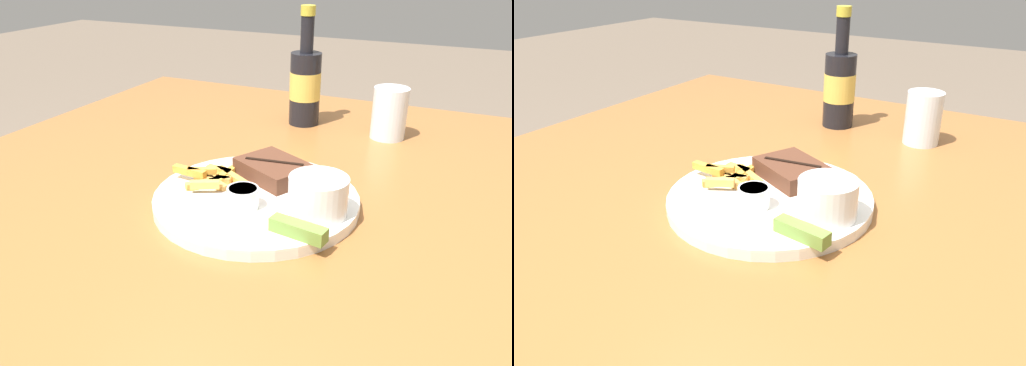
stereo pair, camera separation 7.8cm
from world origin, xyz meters
TOP-DOWN VIEW (x-y plane):
  - dining_table at (0.00, 0.00)m, footprint 1.26×1.32m
  - dinner_plate at (0.00, 0.00)m, footprint 0.32×0.32m
  - steak_portion at (0.00, 0.07)m, footprint 0.14×0.13m
  - fries_pile at (-0.08, 0.01)m, footprint 0.13×0.11m
  - coleslaw_cup at (0.11, -0.02)m, footprint 0.09×0.09m
  - dipping_sauce_cup at (0.00, -0.05)m, footprint 0.05×0.05m
  - pickle_spear at (0.10, -0.09)m, footprint 0.08×0.03m
  - fork_utensil at (-0.08, -0.04)m, footprint 0.13×0.07m
  - beer_bottle at (-0.07, 0.41)m, footprint 0.07×0.07m
  - drinking_glass at (0.12, 0.40)m, footprint 0.07×0.07m

SIDE VIEW (x-z plane):
  - dining_table at x=0.00m, z-range 0.30..1.03m
  - dinner_plate at x=0.00m, z-range 0.73..0.75m
  - fork_utensil at x=-0.08m, z-range 0.75..0.76m
  - fries_pile at x=-0.08m, z-range 0.75..0.77m
  - pickle_spear at x=0.10m, z-range 0.75..0.77m
  - steak_portion at x=0.00m, z-range 0.75..0.78m
  - dipping_sauce_cup at x=0.00m, z-range 0.75..0.79m
  - coleslaw_cup at x=0.11m, z-range 0.76..0.81m
  - drinking_glass at x=0.12m, z-range 0.73..0.84m
  - beer_bottle at x=-0.07m, z-range 0.70..0.96m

